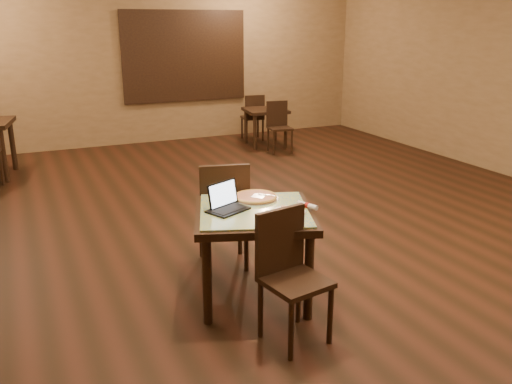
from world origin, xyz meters
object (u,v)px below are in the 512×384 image
laptop (226,203)px  other_table_a_chair_near (279,124)px  chair_main_near (288,268)px  chair_main_far (224,210)px  pizza_pan (255,198)px  other_table_a (265,115)px  other_table_a_chair_far (253,115)px  tiled_table (254,222)px

laptop → other_table_a_chair_near: 5.26m
chair_main_near → chair_main_far: (-0.01, 1.23, 0.04)m
pizza_pan → other_table_a: pizza_pan is taller
other_table_a_chair_near → chair_main_near: bearing=-108.5°
chair_main_near → chair_main_far: bearing=79.8°
laptop → other_table_a: (2.72, 4.99, -0.26)m
laptop → pizza_pan: 0.35m
laptop → other_table_a: 5.69m
chair_main_far → other_table_a_chair_far: (2.53, 4.98, -0.08)m
chair_main_near → chair_main_far: size_ratio=0.93×
chair_main_far → other_table_a: chair_main_far is taller
chair_main_near → other_table_a_chair_far: (2.53, 6.21, -0.04)m
pizza_pan → other_table_a: bearing=63.7°
laptop → other_table_a: bearing=37.0°
chair_main_far → laptop: 0.60m
other_table_a → other_table_a_chair_near: size_ratio=0.93×
other_table_a → other_table_a_chair_far: (-0.01, 0.50, -0.07)m
laptop → other_table_a: size_ratio=0.46×
laptop → other_table_a_chair_near: laptop is taller
chair_main_near → other_table_a: chair_main_near is taller
other_table_a → other_table_a_chair_far: 0.51m
other_table_a_chair_near → laptop: bearing=-113.7°
laptop → chair_main_near: bearing=-100.0°
chair_main_near → pizza_pan: (0.14, 0.86, 0.24)m
chair_main_near → pizza_pan: size_ratio=2.43×
other_table_a_chair_far → other_table_a_chair_near: bearing=98.7°
chair_main_near → other_table_a: (2.54, 5.71, 0.02)m
laptop → other_table_a_chair_near: (2.73, 4.49, -0.33)m
chair_main_far → laptop: bearing=84.9°
laptop → other_table_a_chair_far: 6.14m
other_table_a → other_table_a_chair_near: other_table_a_chair_near is taller
other_table_a_chair_far → other_table_a: bearing=98.7°
chair_main_near → tiled_table: bearing=78.1°
tiled_table → other_table_a_chair_near: size_ratio=1.36×
chair_main_far → pizza_pan: size_ratio=2.60×
chair_main_far → chair_main_near: bearing=104.3°
pizza_pan → other_table_a_chair_near: bearing=61.0°
tiled_table → chair_main_near: (-0.02, -0.62, -0.13)m
tiled_table → laptop: 0.27m
tiled_table → chair_main_far: 0.62m
pizza_pan → other_table_a_chair_near: (2.41, 4.35, -0.28)m
chair_main_far → laptop: (-0.18, -0.52, 0.25)m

